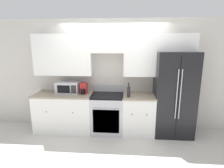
% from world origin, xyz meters
% --- Properties ---
extents(ground_plane, '(12.00, 12.00, 0.00)m').
position_xyz_m(ground_plane, '(0.00, 0.00, 0.00)').
color(ground_plane, beige).
extents(wall_back, '(8.00, 0.39, 2.60)m').
position_xyz_m(wall_back, '(0.01, 0.57, 1.53)').
color(wall_back, beige).
rests_on(wall_back, ground_plane).
extents(lower_cabinets_left, '(1.35, 0.64, 0.90)m').
position_xyz_m(lower_cabinets_left, '(-1.13, 0.31, 0.45)').
color(lower_cabinets_left, white).
rests_on(lower_cabinets_left, ground_plane).
extents(lower_cabinets_right, '(0.73, 0.64, 0.90)m').
position_xyz_m(lower_cabinets_right, '(0.60, 0.31, 0.45)').
color(lower_cabinets_right, white).
rests_on(lower_cabinets_right, ground_plane).
extents(oven_range, '(0.72, 0.65, 1.06)m').
position_xyz_m(oven_range, '(-0.11, 0.31, 0.46)').
color(oven_range, '#B7B7BC').
rests_on(oven_range, ground_plane).
extents(refrigerator, '(0.84, 0.73, 1.87)m').
position_xyz_m(refrigerator, '(1.38, 0.35, 0.94)').
color(refrigerator, black).
rests_on(refrigerator, ground_plane).
extents(microwave, '(0.52, 0.37, 0.26)m').
position_xyz_m(microwave, '(-1.04, 0.40, 1.03)').
color(microwave, '#B7B7BC').
rests_on(microwave, lower_cabinets_left).
extents(bottle, '(0.07, 0.07, 0.32)m').
position_xyz_m(bottle, '(0.37, 0.16, 1.03)').
color(bottle, black).
rests_on(bottle, lower_cabinets_right).
extents(electric_kettle, '(0.15, 0.23, 0.24)m').
position_xyz_m(electric_kettle, '(-0.66, 0.38, 1.02)').
color(electric_kettle, '#B22323').
rests_on(electric_kettle, lower_cabinets_left).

